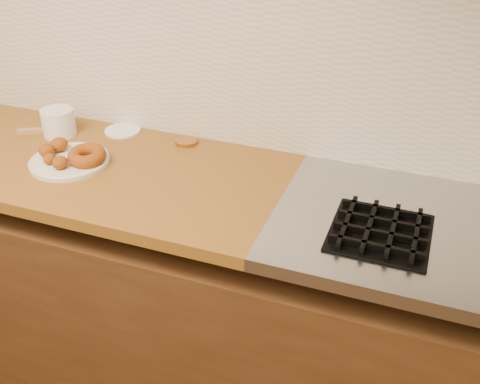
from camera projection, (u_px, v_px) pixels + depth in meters
name	position (u px, v px, depth m)	size (l,w,h in m)	color
wall_back	(166.00, 3.00, 1.81)	(4.00, 0.02, 2.70)	beige
base_cabinet	(145.00, 291.00, 2.06)	(3.60, 0.60, 0.77)	#4C3118
backsplash	(168.00, 50.00, 1.88)	(3.60, 0.02, 0.60)	beige
donut_plate	(70.00, 161.00, 1.82)	(0.26, 0.26, 0.01)	silver
ring_donut	(87.00, 155.00, 1.80)	(0.12, 0.12, 0.04)	#994A14
fried_dough_chunks	(55.00, 152.00, 1.82)	(0.15, 0.16, 0.05)	#994A14
plastic_tub	(58.00, 122.00, 1.99)	(0.11, 0.11, 0.10)	white
tub_lid	(123.00, 131.00, 2.03)	(0.13, 0.13, 0.01)	white
brass_jar_lid	(186.00, 142.00, 1.95)	(0.08, 0.08, 0.01)	#B57733
wooden_utensil	(46.00, 130.00, 2.02)	(0.20, 0.02, 0.02)	#A2784B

